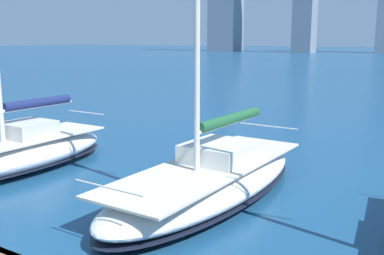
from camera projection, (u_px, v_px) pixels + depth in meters
The scene contains 2 objects.
sailboat_forest at pixel (210, 178), 13.14m from camera, with size 3.25×9.19×10.09m.
sailboat_navy at pixel (19, 151), 16.01m from camera, with size 2.70×7.51×10.23m.
Camera 1 is at (-6.79, 3.55, 4.58)m, focal length 42.00 mm.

